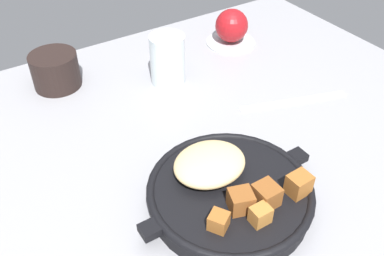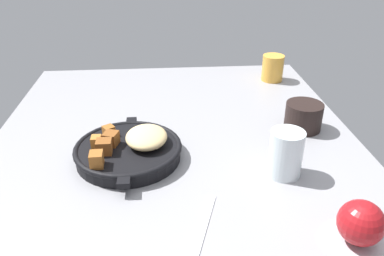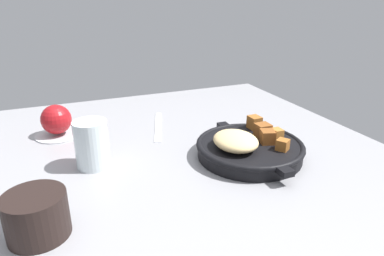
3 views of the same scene
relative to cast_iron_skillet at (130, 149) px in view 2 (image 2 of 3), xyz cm
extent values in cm
cube|color=gray|center=(-1.58, 10.07, -3.55)|extent=(113.05, 86.18, 2.40)
cylinder|color=black|center=(0.04, -0.30, -0.82)|extent=(22.37, 22.37, 3.06)
torus|color=black|center=(0.04, -0.30, 0.47)|extent=(23.12, 23.12, 1.20)
cube|color=black|center=(12.43, -0.30, 0.26)|extent=(2.64, 2.40, 1.20)
cube|color=black|center=(-12.36, -0.30, 0.26)|extent=(2.64, 2.40, 1.20)
ellipsoid|color=#DBBC7F|center=(-0.72, 3.70, 2.37)|extent=(10.54, 8.93, 3.31)
cube|color=#935623|center=(-5.14, -4.82, 1.85)|extent=(3.14, 3.14, 2.26)
cube|color=#935623|center=(7.22, -5.79, 2.22)|extent=(3.11, 2.67, 3.01)
cube|color=brown|center=(2.36, -4.90, 2.20)|extent=(3.00, 3.15, 2.96)
cube|color=#A86B2D|center=(-0.24, -6.88, 1.94)|extent=(2.49, 2.05, 2.46)
cube|color=brown|center=(-1.02, -3.87, 2.15)|extent=(3.76, 3.66, 2.86)
cylinder|color=#B7BABF|center=(28.21, 37.53, -2.05)|extent=(11.04, 11.04, 0.60)
sphere|color=maroon|center=(28.21, 37.53, 1.89)|extent=(7.28, 7.28, 7.28)
cube|color=silver|center=(24.47, 12.85, -2.17)|extent=(20.45, 7.90, 0.36)
cylinder|color=black|center=(-10.45, 41.66, 1.02)|extent=(8.99, 8.99, 6.73)
cylinder|color=gold|center=(-43.77, 42.80, 1.74)|extent=(6.81, 6.81, 8.18)
cylinder|color=silver|center=(8.43, 31.44, 2.53)|extent=(6.73, 6.73, 9.76)
camera|label=1|loc=(-25.64, -30.99, 43.97)|focal=39.74mm
camera|label=2|loc=(72.04, 7.78, 43.24)|focal=36.26mm
camera|label=3|loc=(-56.80, 36.48, 30.97)|focal=31.93mm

